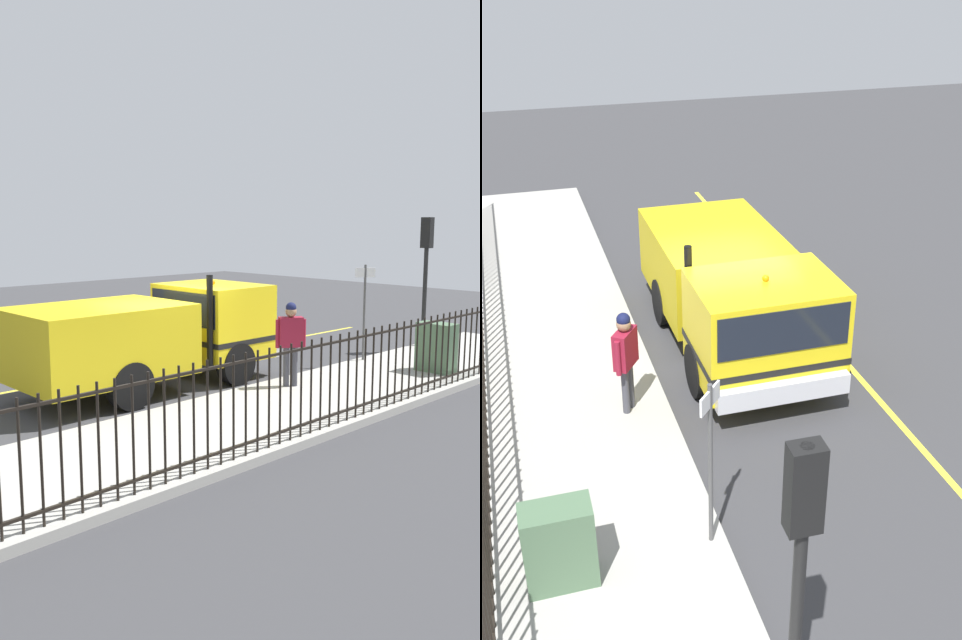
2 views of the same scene
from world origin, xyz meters
TOP-DOWN VIEW (x-y plane):
  - ground_plane at (0.00, 0.00)m, footprint 47.85×47.85m
  - sidewalk_slab at (3.00, 0.00)m, footprint 3.17×21.75m
  - lane_marking at (-2.19, 0.00)m, footprint 0.12×19.57m
  - work_truck at (-0.32, 0.06)m, footprint 2.50×5.98m
  - worker_standing at (2.09, 1.74)m, footprint 0.48×0.56m
  - traffic_light_near at (1.64, 7.94)m, footprint 0.31×0.22m
  - utility_cabinet at (3.57, 5.22)m, footprint 0.86×0.48m
  - traffic_cone at (-2.37, -0.14)m, footprint 0.44×0.44m
  - street_sign at (1.62, 5.07)m, footprint 0.36×0.39m

SIDE VIEW (x-z plane):
  - ground_plane at x=0.00m, z-range 0.00..0.00m
  - lane_marking at x=-2.19m, z-range 0.00..0.01m
  - sidewalk_slab at x=3.00m, z-range 0.00..0.15m
  - traffic_cone at x=-2.37m, z-range 0.00..0.62m
  - utility_cabinet at x=3.57m, z-range 0.15..1.31m
  - worker_standing at x=2.09m, z-range 0.35..2.17m
  - work_truck at x=-0.32m, z-range 0.01..2.53m
  - street_sign at x=1.62m, z-range 0.45..2.87m
  - traffic_light_near at x=1.64m, z-range 0.92..4.53m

